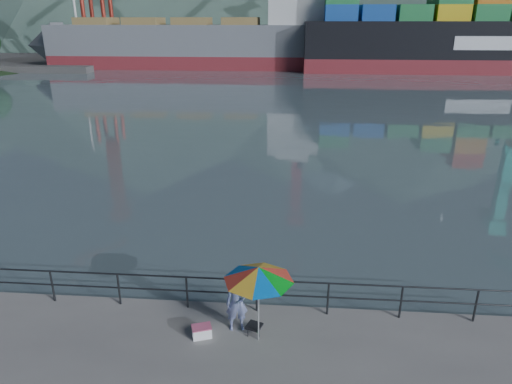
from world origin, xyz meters
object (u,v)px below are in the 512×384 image
fisherman (237,302)px  container_ship (489,33)px  cooler_bag (202,332)px  bulk_carrier (211,42)px  beach_umbrella (259,274)px

fisherman → container_ship: bearing=53.1°
container_ship → cooler_bag: bearing=-115.3°
fisherman → container_ship: size_ratio=0.03×
fisherman → bulk_carrier: (-13.29, 72.49, 3.30)m
cooler_bag → bulk_carrier: bearing=80.3°
beach_umbrella → bulk_carrier: size_ratio=0.04×
fisherman → cooler_bag: size_ratio=3.35×
cooler_bag → bulk_carrier: 74.06m
fisherman → cooler_bag: 1.19m
beach_umbrella → container_ship: 76.47m
fisherman → beach_umbrella: bearing=-47.5°
bulk_carrier → container_ship: 45.46m
fisherman → beach_umbrella: (0.60, -0.43, 1.16)m
fisherman → bulk_carrier: bearing=88.3°
container_ship → fisherman: bearing=-114.8°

